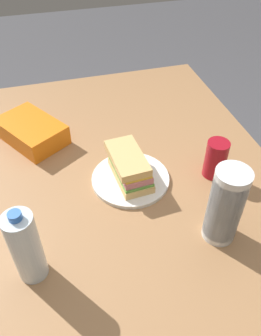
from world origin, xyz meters
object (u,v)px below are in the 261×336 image
object	(u,v)px
sandwich	(129,167)
chip_bag	(31,131)
water_bottle_tall	(26,247)
dining_table	(129,223)
paper_plate	(130,179)
soda_can_red	(216,159)
plastic_cup_stack	(225,206)

from	to	relation	value
sandwich	chip_bag	world-z (taller)	sandwich
chip_bag	water_bottle_tall	size ratio (longest dim) A/B	1.07
dining_table	water_bottle_tall	size ratio (longest dim) A/B	7.09
paper_plate	sandwich	distance (m)	0.05
soda_can_red	water_bottle_tall	xyz separation A→B (m)	(-0.20, 0.56, 0.04)
sandwich	plastic_cup_stack	world-z (taller)	plastic_cup_stack
sandwich	water_bottle_tall	bearing A→B (deg)	128.59
soda_can_red	plastic_cup_stack	xyz separation A→B (m)	(-0.21, 0.09, 0.05)
sandwich	chip_bag	bearing A→B (deg)	43.74
paper_plate	soda_can_red	size ratio (longest dim) A/B	1.92
plastic_cup_stack	sandwich	bearing A→B (deg)	33.15
soda_can_red	chip_bag	distance (m)	0.62
plastic_cup_stack	dining_table	bearing A→B (deg)	49.32
dining_table	sandwich	xyz separation A→B (m)	(0.09, -0.03, 0.14)
chip_bag	sandwich	bearing A→B (deg)	-168.72
sandwich	plastic_cup_stack	size ratio (longest dim) A/B	0.85
paper_plate	water_bottle_tall	distance (m)	0.40
paper_plate	chip_bag	xyz separation A→B (m)	(0.28, 0.27, 0.03)
dining_table	chip_bag	xyz separation A→B (m)	(0.37, 0.24, 0.13)
water_bottle_tall	plastic_cup_stack	distance (m)	0.47
dining_table	sandwich	world-z (taller)	sandwich
sandwich	soda_can_red	bearing A→B (deg)	-99.98
paper_plate	plastic_cup_stack	distance (m)	0.32
paper_plate	plastic_cup_stack	bearing A→B (deg)	-146.82
dining_table	chip_bag	size ratio (longest dim) A/B	6.61
paper_plate	sandwich	world-z (taller)	sandwich
paper_plate	sandwich	size ratio (longest dim) A/B	1.25
sandwich	water_bottle_tall	world-z (taller)	water_bottle_tall
sandwich	water_bottle_tall	size ratio (longest dim) A/B	0.87
dining_table	water_bottle_tall	xyz separation A→B (m)	(-0.15, 0.27, 0.19)
sandwich	water_bottle_tall	xyz separation A→B (m)	(-0.24, 0.30, 0.05)
soda_can_red	plastic_cup_stack	size ratio (longest dim) A/B	0.55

